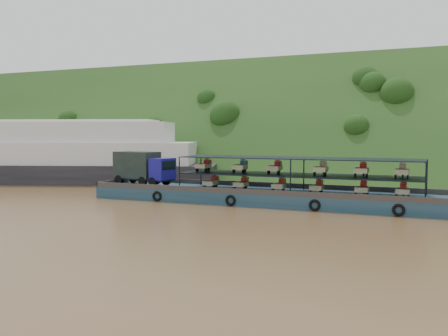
% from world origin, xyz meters
% --- Properties ---
extents(ground, '(160.00, 160.00, 0.00)m').
position_xyz_m(ground, '(0.00, 0.00, 0.00)').
color(ground, brown).
rests_on(ground, ground).
extents(hillside, '(140.00, 39.60, 39.60)m').
position_xyz_m(hillside, '(0.00, 36.00, 0.00)').
color(hillside, '#1B3814').
rests_on(hillside, ground).
extents(cargo_barge, '(35.06, 7.18, 4.84)m').
position_xyz_m(cargo_barge, '(1.43, 1.25, 1.20)').
color(cargo_barge, '#133243').
rests_on(cargo_barge, ground).
extents(passenger_ferry, '(44.29, 24.45, 8.74)m').
position_xyz_m(passenger_ferry, '(-29.83, 10.59, 3.79)').
color(passenger_ferry, black).
rests_on(passenger_ferry, ground).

